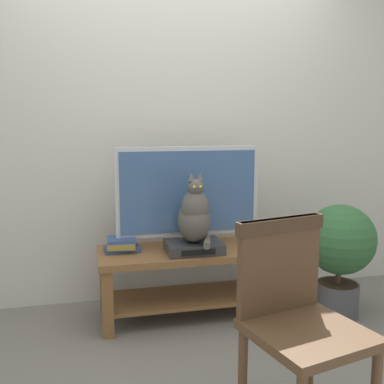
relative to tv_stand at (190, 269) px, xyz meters
The scene contains 9 objects.
ground_plane 0.69m from the tv_stand, 95.27° to the right, with size 12.00×12.00×0.00m, color slate.
back_wall 1.17m from the tv_stand, 96.84° to the left, with size 7.00×0.12×2.80m, color beige.
tv_stand is the anchor object (origin of this frame).
tv 0.51m from the tv_stand, 89.98° to the left, with size 0.98×0.20×0.69m.
media_box 0.19m from the tv_stand, 85.56° to the right, with size 0.37×0.27×0.07m.
cat 0.40m from the tv_stand, 85.59° to the right, with size 0.22×0.35×0.47m.
wooden_chair 1.29m from the tv_stand, 83.04° to the right, with size 0.52×0.52×0.93m.
book_stack 0.50m from the tv_stand, behind, with size 0.24×0.19×0.09m.
potted_plant 1.02m from the tv_stand, 13.53° to the right, with size 0.48×0.48×0.78m.
Camera 1 is at (-0.60, -2.25, 1.33)m, focal length 41.77 mm.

